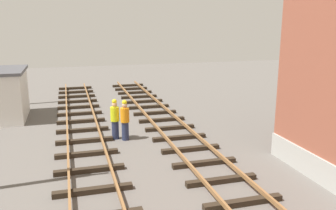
# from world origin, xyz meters

# --- Properties ---
(track_worker_foreground) EXTENTS (0.40, 0.40, 1.87)m
(track_worker_foreground) POSITION_xyz_m (-1.58, 12.55, 0.93)
(track_worker_foreground) COLOR #262D4C
(track_worker_foreground) RESTS_ON ground
(track_worker_distant) EXTENTS (0.40, 0.40, 1.87)m
(track_worker_distant) POSITION_xyz_m (-1.17, 12.27, 0.93)
(track_worker_distant) COLOR #262D4C
(track_worker_distant) RESTS_ON ground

